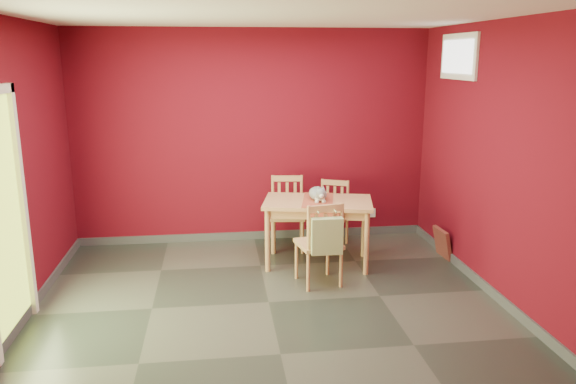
{
  "coord_description": "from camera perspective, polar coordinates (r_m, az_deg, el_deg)",
  "views": [
    {
      "loc": [
        -0.47,
        -5.08,
        2.35
      ],
      "look_at": [
        0.25,
        0.45,
        1.0
      ],
      "focal_mm": 35.0,
      "sensor_mm": 36.0,
      "label": 1
    }
  ],
  "objects": [
    {
      "name": "ground",
      "position": [
        5.62,
        -1.97,
        -11.12
      ],
      "size": [
        4.5,
        4.5,
        0.0
      ],
      "primitive_type": "plane",
      "color": "#2D342D",
      "rests_on": "ground"
    },
    {
      "name": "room_shell",
      "position": [
        5.6,
        -1.98,
        -10.66
      ],
      "size": [
        4.5,
        4.5,
        4.5
      ],
      "color": "#590915",
      "rests_on": "ground"
    },
    {
      "name": "doorway",
      "position": [
        5.15,
        -27.13,
        -1.69
      ],
      "size": [
        0.06,
        1.01,
        2.13
      ],
      "color": "#B7D838",
      "rests_on": "ground"
    },
    {
      "name": "window",
      "position": [
        6.66,
        16.93,
        13.03
      ],
      "size": [
        0.05,
        0.9,
        0.5
      ],
      "color": "white",
      "rests_on": "room_shell"
    },
    {
      "name": "outlet_plate",
      "position": [
        7.65,
        8.58,
        -2.11
      ],
      "size": [
        0.08,
        0.02,
        0.12
      ],
      "primitive_type": "cube",
      "color": "silver",
      "rests_on": "room_shell"
    },
    {
      "name": "dining_table",
      "position": [
        6.41,
        3.05,
        -1.68
      ],
      "size": [
        1.34,
        0.95,
        0.76
      ],
      "color": "tan",
      "rests_on": "ground"
    },
    {
      "name": "table_runner",
      "position": [
        6.28,
        3.25,
        -1.61
      ],
      "size": [
        0.48,
        0.77,
        0.36
      ],
      "color": "#9F432D",
      "rests_on": "dining_table"
    },
    {
      "name": "chair_far_left",
      "position": [
        6.99,
        -0.07,
        -2.07
      ],
      "size": [
        0.47,
        0.47,
        0.9
      ],
      "color": "tan",
      "rests_on": "ground"
    },
    {
      "name": "chair_far_right",
      "position": [
        7.1,
        4.53,
        -2.17
      ],
      "size": [
        0.51,
        0.51,
        0.83
      ],
      "color": "tan",
      "rests_on": "ground"
    },
    {
      "name": "chair_near",
      "position": [
        5.88,
        3.28,
        -5.14
      ],
      "size": [
        0.5,
        0.5,
        0.91
      ],
      "color": "tan",
      "rests_on": "ground"
    },
    {
      "name": "tote_bag",
      "position": [
        5.64,
        3.97,
        -4.48
      ],
      "size": [
        0.31,
        0.19,
        0.44
      ],
      "color": "#8E9E66",
      "rests_on": "chair_near"
    },
    {
      "name": "cat",
      "position": [
        6.39,
        3.05,
        0.09
      ],
      "size": [
        0.34,
        0.46,
        0.2
      ],
      "primitive_type": null,
      "rotation": [
        0.0,
        0.0,
        -0.34
      ],
      "color": "slate",
      "rests_on": "table_runner"
    },
    {
      "name": "picture_frame",
      "position": [
        6.99,
        15.41,
        -5.02
      ],
      "size": [
        0.13,
        0.36,
        0.36
      ],
      "color": "brown",
      "rests_on": "ground"
    }
  ]
}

